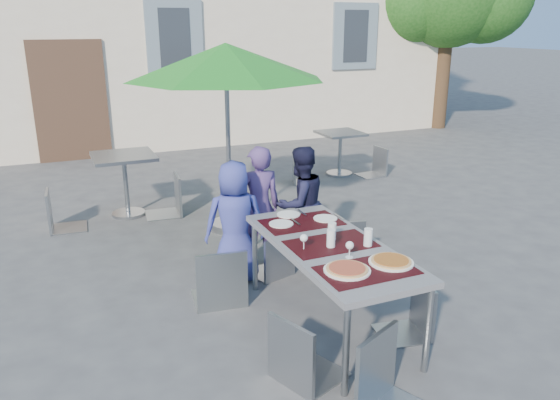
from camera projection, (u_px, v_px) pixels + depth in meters
name	position (u px, v px, depth m)	size (l,w,h in m)	color
ground	(393.00, 330.00, 4.60)	(90.00, 90.00, 0.00)	#3F3F41
dining_table	(331.00, 250.00, 4.47)	(0.80, 1.85, 0.76)	#4A4A4F
pizza_near_left	(347.00, 269.00, 3.95)	(0.34, 0.34, 0.03)	white
pizza_near_right	(391.00, 261.00, 4.08)	(0.34, 0.34, 0.03)	white
glassware	(340.00, 237.00, 4.38)	(0.57, 0.43, 0.15)	silver
place_settings	(299.00, 219.00, 5.00)	(0.69, 0.45, 0.01)	white
child_0	(235.00, 222.00, 5.35)	(0.60, 0.39, 1.22)	#353C92
child_1	(259.00, 207.00, 5.65)	(0.47, 0.31, 1.30)	#4E3670
child_2	(300.00, 204.00, 5.84)	(0.61, 0.35, 1.25)	#171732
chair_0	(219.00, 242.00, 4.84)	(0.52, 0.52, 1.05)	#8D9498
chair_1	(274.00, 230.00, 5.44)	(0.48, 0.48, 0.87)	gray
chair_2	(343.00, 213.00, 5.67)	(0.53, 0.54, 1.00)	gray
chair_3	(301.00, 310.00, 3.76)	(0.57, 0.57, 0.99)	gray
chair_4	(415.00, 279.00, 4.40)	(0.45, 0.44, 0.87)	gray
chair_5	(393.00, 331.00, 3.47)	(0.60, 0.60, 1.03)	gray
patio_umbrella	(226.00, 63.00, 6.26)	(2.35, 2.35, 2.26)	#A9ABB1
cafe_table_0	(125.00, 172.00, 7.18)	(0.78, 0.78, 0.84)	#A9ABB1
bg_chair_l_0	(55.00, 186.00, 6.68)	(0.46, 0.46, 0.97)	gray
bg_chair_r_0	(168.00, 171.00, 7.22)	(0.50, 0.49, 1.03)	gray
cafe_table_1	(340.00, 146.00, 9.19)	(0.69, 0.69, 0.74)	#A9ABB1
bg_chair_l_1	(300.00, 153.00, 8.71)	(0.50, 0.49, 0.87)	gray
bg_chair_r_1	(376.00, 145.00, 9.15)	(0.42, 0.42, 0.90)	#91959C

